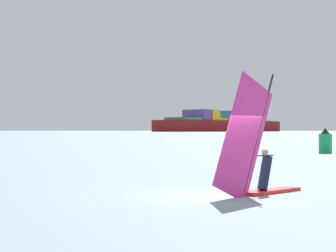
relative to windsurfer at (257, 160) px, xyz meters
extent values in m
plane|color=gray|center=(-0.89, -0.99, -1.10)|extent=(4000.00, 4000.00, 0.00)
cube|color=red|center=(0.18, 0.77, -1.04)|extent=(1.14, 2.66, 0.12)
cylinder|color=black|center=(0.02, 0.11, 0.89)|extent=(0.42, 1.60, 3.77)
cube|color=#D8338C|center=(-0.14, -0.64, 0.72)|extent=(0.70, 2.90, 4.06)
cylinder|color=black|center=(0.01, 0.06, 0.13)|extent=(0.41, 1.63, 0.04)
cylinder|color=#191E38|center=(0.10, 0.43, -0.43)|extent=(0.45, 0.67, 1.15)
sphere|color=tan|center=(0.10, 0.43, 0.24)|extent=(0.22, 0.22, 0.22)
cube|color=maroon|center=(-262.30, 511.66, 4.31)|extent=(64.91, 167.69, 10.84)
cube|color=silver|center=(-249.18, 572.91, 17.31)|extent=(29.00, 17.84, 15.16)
cylinder|color=red|center=(-249.18, 572.91, 27.90)|extent=(4.00, 4.00, 6.00)
cube|color=gold|center=(-256.58, 538.36, 14.93)|extent=(29.75, 17.10, 10.40)
cube|color=#1E66AD|center=(-259.26, 525.87, 14.93)|extent=(29.75, 17.10, 10.40)
cube|color=#1E66AD|center=(-261.93, 513.38, 13.63)|extent=(29.75, 17.10, 7.80)
cube|color=gold|center=(-264.61, 500.89, 11.03)|extent=(29.75, 17.10, 2.60)
cube|color=gold|center=(-267.29, 488.39, 14.93)|extent=(29.75, 17.10, 10.40)
cube|color=#59388C|center=(-269.96, 475.90, 14.93)|extent=(29.75, 17.10, 10.40)
cube|color=#2D8C47|center=(-272.64, 463.41, 11.03)|extent=(29.75, 17.10, 2.60)
cube|color=#2D8C47|center=(-275.31, 450.92, 11.03)|extent=(29.75, 17.10, 2.60)
cylinder|color=#19994C|center=(-8.13, 33.44, -0.26)|extent=(1.13, 1.13, 1.69)
cone|color=black|center=(-8.13, 33.44, 0.84)|extent=(0.79, 0.79, 0.50)
camera|label=1|loc=(7.50, -17.17, 0.96)|focal=62.79mm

